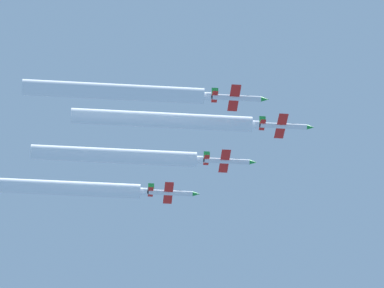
% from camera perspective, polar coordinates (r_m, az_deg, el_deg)
% --- Properties ---
extents(jet_lead, '(8.07, 11.75, 2.82)m').
position_cam_1_polar(jet_lead, '(231.97, 4.73, 0.92)').
color(jet_lead, silver).
extents(jet_left_wingman, '(8.07, 11.75, 2.82)m').
position_cam_1_polar(jet_left_wingman, '(239.00, 1.85, -0.86)').
color(jet_left_wingman, silver).
extents(jet_right_wingman, '(8.07, 11.75, 2.82)m').
position_cam_1_polar(jet_right_wingman, '(221.91, 2.36, 2.35)').
color(jet_right_wingman, silver).
extents(jet_outer_left, '(8.07, 11.75, 2.82)m').
position_cam_1_polar(jet_outer_left, '(245.24, -1.02, -2.48)').
color(jet_outer_left, silver).
extents(smoke_trail_lead, '(3.13, 38.42, 3.13)m').
position_cam_1_polar(smoke_trail_lead, '(229.71, -1.35, 1.21)').
color(smoke_trail_lead, white).
extents(smoke_trail_left_wingman, '(3.13, 36.29, 3.13)m').
position_cam_1_polar(smoke_trail_left_wingman, '(237.89, -3.79, -0.60)').
color(smoke_trail_left_wingman, white).
extents(smoke_trail_right_wingman, '(3.13, 36.84, 3.13)m').
position_cam_1_polar(smoke_trail_right_wingman, '(220.75, -3.80, 2.65)').
color(smoke_trail_right_wingman, white).
extents(smoke_trail_outer_left, '(3.13, 40.17, 3.13)m').
position_cam_1_polar(smoke_trail_outer_left, '(245.36, -6.97, -2.20)').
color(smoke_trail_outer_left, white).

